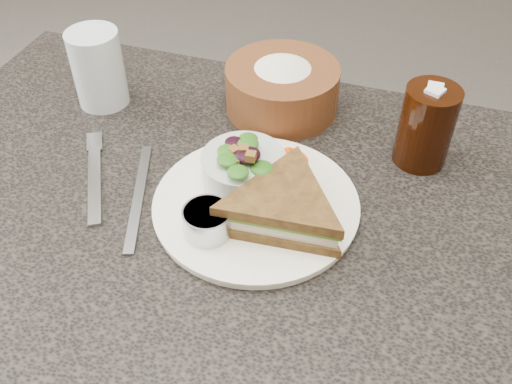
{
  "coord_description": "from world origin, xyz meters",
  "views": [
    {
      "loc": [
        0.21,
        -0.5,
        1.3
      ],
      "look_at": [
        0.05,
        0.01,
        0.78
      ],
      "focal_mm": 40.0,
      "sensor_mm": 36.0,
      "label": 1
    }
  ],
  "objects_px": {
    "bread_basket": "(282,81)",
    "dinner_plate": "(256,205)",
    "salad_bowl": "(244,165)",
    "sandwich": "(283,207)",
    "dressing_ramekin": "(207,222)",
    "cola_glass": "(427,123)",
    "water_glass": "(98,68)",
    "dining_table": "(229,352)"
  },
  "relations": [
    {
      "from": "dining_table",
      "to": "salad_bowl",
      "type": "bearing_deg",
      "value": 63.36
    },
    {
      "from": "water_glass",
      "to": "dressing_ramekin",
      "type": "bearing_deg",
      "value": -39.89
    },
    {
      "from": "cola_glass",
      "to": "bread_basket",
      "type": "bearing_deg",
      "value": 164.95
    },
    {
      "from": "dinner_plate",
      "to": "dressing_ramekin",
      "type": "distance_m",
      "value": 0.08
    },
    {
      "from": "dining_table",
      "to": "dinner_plate",
      "type": "height_order",
      "value": "dinner_plate"
    },
    {
      "from": "sandwich",
      "to": "salad_bowl",
      "type": "bearing_deg",
      "value": 139.71
    },
    {
      "from": "sandwich",
      "to": "dressing_ramekin",
      "type": "bearing_deg",
      "value": -154.67
    },
    {
      "from": "salad_bowl",
      "to": "dining_table",
      "type": "bearing_deg",
      "value": -116.64
    },
    {
      "from": "dinner_plate",
      "to": "salad_bowl",
      "type": "relative_size",
      "value": 2.38
    },
    {
      "from": "bread_basket",
      "to": "water_glass",
      "type": "relative_size",
      "value": 1.45
    },
    {
      "from": "bread_basket",
      "to": "salad_bowl",
      "type": "bearing_deg",
      "value": -88.51
    },
    {
      "from": "dressing_ramekin",
      "to": "salad_bowl",
      "type": "bearing_deg",
      "value": 82.04
    },
    {
      "from": "cola_glass",
      "to": "dinner_plate",
      "type": "bearing_deg",
      "value": -138.74
    },
    {
      "from": "bread_basket",
      "to": "dining_table",
      "type": "bearing_deg",
      "value": -93.57
    },
    {
      "from": "sandwich",
      "to": "dressing_ramekin",
      "type": "height_order",
      "value": "sandwich"
    },
    {
      "from": "dining_table",
      "to": "dressing_ramekin",
      "type": "xyz_separation_m",
      "value": [
        0.01,
        -0.06,
        0.41
      ]
    },
    {
      "from": "dinner_plate",
      "to": "sandwich",
      "type": "bearing_deg",
      "value": -26.87
    },
    {
      "from": "dressing_ramekin",
      "to": "water_glass",
      "type": "distance_m",
      "value": 0.36
    },
    {
      "from": "dining_table",
      "to": "salad_bowl",
      "type": "xyz_separation_m",
      "value": [
        0.02,
        0.04,
        0.42
      ]
    },
    {
      "from": "dining_table",
      "to": "dressing_ramekin",
      "type": "distance_m",
      "value": 0.41
    },
    {
      "from": "salad_bowl",
      "to": "sandwich",
      "type": "bearing_deg",
      "value": -36.02
    },
    {
      "from": "dressing_ramekin",
      "to": "cola_glass",
      "type": "relative_size",
      "value": 0.47
    },
    {
      "from": "dinner_plate",
      "to": "salad_bowl",
      "type": "xyz_separation_m",
      "value": [
        -0.03,
        0.03,
        0.04
      ]
    },
    {
      "from": "cola_glass",
      "to": "water_glass",
      "type": "height_order",
      "value": "cola_glass"
    },
    {
      "from": "salad_bowl",
      "to": "cola_glass",
      "type": "bearing_deg",
      "value": 32.59
    },
    {
      "from": "dressing_ramekin",
      "to": "bread_basket",
      "type": "distance_m",
      "value": 0.3
    },
    {
      "from": "dressing_ramekin",
      "to": "bread_basket",
      "type": "xyz_separation_m",
      "value": [
        0.01,
        0.3,
        0.02
      ]
    },
    {
      "from": "sandwich",
      "to": "dinner_plate",
      "type": "bearing_deg",
      "value": 148.86
    },
    {
      "from": "dinner_plate",
      "to": "bread_basket",
      "type": "bearing_deg",
      "value": 97.91
    },
    {
      "from": "salad_bowl",
      "to": "bread_basket",
      "type": "bearing_deg",
      "value": 91.49
    },
    {
      "from": "sandwich",
      "to": "salad_bowl",
      "type": "xyz_separation_m",
      "value": [
        -0.07,
        0.05,
        0.01
      ]
    },
    {
      "from": "bread_basket",
      "to": "dinner_plate",
      "type": "bearing_deg",
      "value": -82.09
    },
    {
      "from": "dining_table",
      "to": "bread_basket",
      "type": "xyz_separation_m",
      "value": [
        0.02,
        0.24,
        0.43
      ]
    },
    {
      "from": "sandwich",
      "to": "salad_bowl",
      "type": "height_order",
      "value": "salad_bowl"
    },
    {
      "from": "dining_table",
      "to": "sandwich",
      "type": "bearing_deg",
      "value": -6.35
    },
    {
      "from": "salad_bowl",
      "to": "water_glass",
      "type": "height_order",
      "value": "water_glass"
    },
    {
      "from": "dinner_plate",
      "to": "water_glass",
      "type": "bearing_deg",
      "value": 153.07
    },
    {
      "from": "dinner_plate",
      "to": "water_glass",
      "type": "relative_size",
      "value": 2.19
    },
    {
      "from": "dining_table",
      "to": "cola_glass",
      "type": "distance_m",
      "value": 0.54
    },
    {
      "from": "dressing_ramekin",
      "to": "cola_glass",
      "type": "distance_m",
      "value": 0.34
    },
    {
      "from": "dressing_ramekin",
      "to": "cola_glass",
      "type": "bearing_deg",
      "value": 45.57
    },
    {
      "from": "salad_bowl",
      "to": "water_glass",
      "type": "distance_m",
      "value": 0.32
    }
  ]
}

